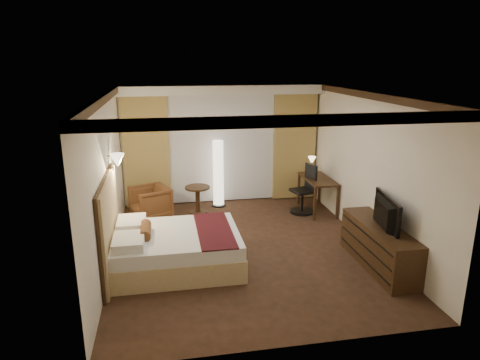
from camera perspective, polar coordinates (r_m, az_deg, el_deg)
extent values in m
cube|color=#311F13|center=(7.70, 0.54, -9.07)|extent=(4.50, 5.50, 0.01)
cube|color=white|center=(7.00, 0.60, 11.39)|extent=(4.50, 5.50, 0.01)
cube|color=silver|center=(9.88, -2.46, 4.79)|extent=(4.50, 0.02, 2.70)
cube|color=silver|center=(7.17, -17.37, -0.21)|extent=(0.02, 5.50, 2.70)
cube|color=silver|center=(7.96, 16.69, 1.41)|extent=(0.02, 5.50, 2.70)
cube|color=white|center=(9.47, -2.34, 11.94)|extent=(4.50, 0.50, 0.20)
cube|color=silver|center=(9.82, -2.39, 4.13)|extent=(2.48, 0.04, 2.45)
cube|color=tan|center=(9.68, -12.37, 3.59)|extent=(1.00, 0.14, 2.45)
cube|color=tan|center=(10.13, 7.24, 4.38)|extent=(1.00, 0.14, 2.45)
imported|color=#553519|center=(9.19, -11.87, -2.72)|extent=(0.90, 0.92, 0.74)
imported|color=black|center=(7.04, 18.26, -3.61)|extent=(0.75, 1.11, 0.13)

